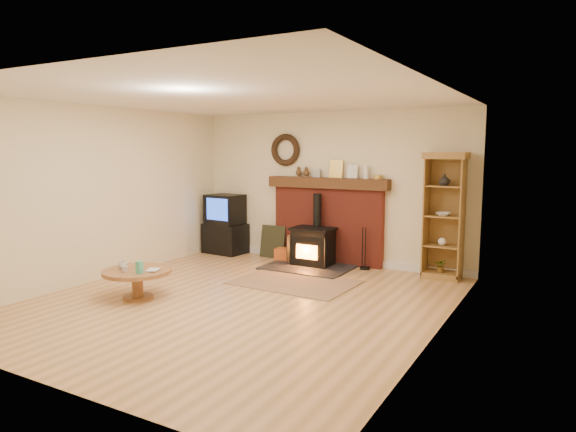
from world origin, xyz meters
The scene contains 11 objects.
ground centered at (0.00, 0.00, 0.00)m, with size 5.50×5.50×0.00m, color #B18249.
room_shell centered at (-0.02, 0.09, 1.72)m, with size 5.02×5.52×2.61m.
chimney_breast centered at (0.00, 2.67, 0.80)m, with size 2.20×0.22×1.78m.
wood_stove centered at (-0.09, 2.27, 0.31)m, with size 1.40×1.00×1.22m.
area_rug centered at (0.16, 1.18, 0.01)m, with size 1.74×1.20×0.01m, color brown.
tv_unit centered at (-2.04, 2.47, 0.53)m, with size 0.80×0.59×1.12m.
curio_cabinet centered at (2.00, 2.55, 0.96)m, with size 0.62×0.44×1.92m.
firelog_box centered at (-0.67, 2.40, 0.11)m, with size 0.36×0.23×0.23m, color orange.
leaning_painting centered at (-1.04, 2.55, 0.29)m, with size 0.49×0.03×0.59m, color black.
fire_tools centered at (0.76, 2.50, 0.11)m, with size 0.16×0.16×0.70m.
coffee_table centered at (-1.28, -0.53, 0.31)m, with size 0.90×0.90×0.54m.
Camera 1 is at (3.71, -5.31, 1.96)m, focal length 32.00 mm.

